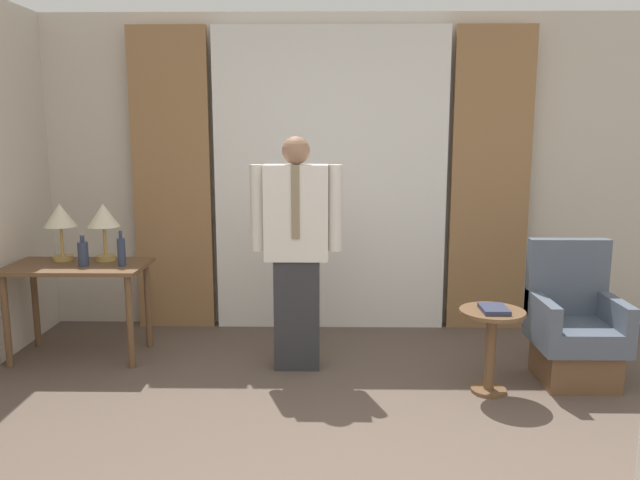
{
  "coord_description": "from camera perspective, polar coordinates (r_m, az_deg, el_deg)",
  "views": [
    {
      "loc": [
        -0.01,
        -2.3,
        1.73
      ],
      "look_at": [
        -0.07,
        1.91,
        0.98
      ],
      "focal_mm": 35.0,
      "sensor_mm": 36.0,
      "label": 1
    }
  ],
  "objects": [
    {
      "name": "wall_back",
      "position": [
        5.49,
        0.96,
        6.1
      ],
      "size": [
        10.0,
        0.06,
        2.7
      ],
      "color": "beige",
      "rests_on": "ground_plane"
    },
    {
      "name": "curtain_sheer_center",
      "position": [
        5.36,
        0.96,
        5.37
      ],
      "size": [
        1.98,
        0.06,
        2.58
      ],
      "color": "white",
      "rests_on": "ground_plane"
    },
    {
      "name": "curtain_drape_left",
      "position": [
        5.53,
        -13.37,
        5.24
      ],
      "size": [
        0.67,
        0.06,
        2.58
      ],
      "color": "#997047",
      "rests_on": "ground_plane"
    },
    {
      "name": "curtain_drape_right",
      "position": [
        5.53,
        15.28,
        5.16
      ],
      "size": [
        0.67,
        0.06,
        2.58
      ],
      "color": "#997047",
      "rests_on": "ground_plane"
    },
    {
      "name": "desk",
      "position": [
        5.07,
        -21.24,
        -3.39
      ],
      "size": [
        1.03,
        0.58,
        0.73
      ],
      "color": "brown",
      "rests_on": "ground_plane"
    },
    {
      "name": "table_lamp_left",
      "position": [
        5.19,
        -22.67,
        1.81
      ],
      "size": [
        0.24,
        0.24,
        0.44
      ],
      "color": "tan",
      "rests_on": "desk"
    },
    {
      "name": "table_lamp_right",
      "position": [
        5.07,
        -19.19,
        1.85
      ],
      "size": [
        0.24,
        0.24,
        0.44
      ],
      "color": "tan",
      "rests_on": "desk"
    },
    {
      "name": "bottle_near_edge",
      "position": [
        4.96,
        -20.84,
        -1.14
      ],
      "size": [
        0.08,
        0.08,
        0.23
      ],
      "color": "#2D3851",
      "rests_on": "desk"
    },
    {
      "name": "bottle_by_lamp",
      "position": [
        4.86,
        -17.7,
        -1.0
      ],
      "size": [
        0.06,
        0.06,
        0.27
      ],
      "color": "#2D3851",
      "rests_on": "desk"
    },
    {
      "name": "person",
      "position": [
        4.45,
        -2.16,
        -0.52
      ],
      "size": [
        0.65,
        0.21,
        1.68
      ],
      "color": "#2D2D33",
      "rests_on": "ground_plane"
    },
    {
      "name": "armchair",
      "position": [
        4.71,
        22.2,
        -7.74
      ],
      "size": [
        0.56,
        0.56,
        0.97
      ],
      "color": "brown",
      "rests_on": "ground_plane"
    },
    {
      "name": "side_table",
      "position": [
        4.3,
        15.38,
        -8.54
      ],
      "size": [
        0.43,
        0.43,
        0.57
      ],
      "color": "brown",
      "rests_on": "ground_plane"
    },
    {
      "name": "book",
      "position": [
        4.22,
        15.63,
        -6.11
      ],
      "size": [
        0.17,
        0.22,
        0.03
      ],
      "color": "#2D334C",
      "rests_on": "side_table"
    }
  ]
}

